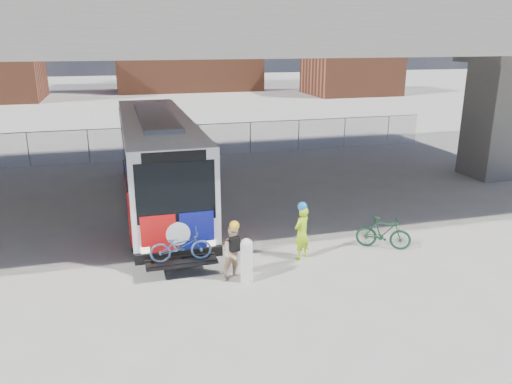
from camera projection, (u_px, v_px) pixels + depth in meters
name	position (u px, v px, depth m)	size (l,w,h in m)	color
ground	(229.00, 233.00, 17.28)	(160.00, 160.00, 0.00)	#9E9991
bus	(157.00, 154.00, 19.59)	(2.67, 12.90, 3.69)	silver
overpass	(203.00, 36.00, 19.02)	(40.00, 16.00, 7.95)	#605E59
chainlink_fence	(181.00, 132.00, 27.89)	(30.00, 0.06, 30.00)	gray
brick_buildings	(150.00, 47.00, 60.35)	(54.00, 22.00, 12.00)	brown
bollard	(247.00, 259.00, 13.65)	(0.34, 0.34, 1.29)	silver
cyclist_hivis	(302.00, 231.00, 15.10)	(0.72, 0.65, 1.82)	#B5ED18
cyclist_tan	(235.00, 252.00, 13.80)	(0.90, 0.79, 1.73)	#D4AF88
bike_parked	(383.00, 233.00, 15.92)	(0.49, 1.74, 1.04)	#133C22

